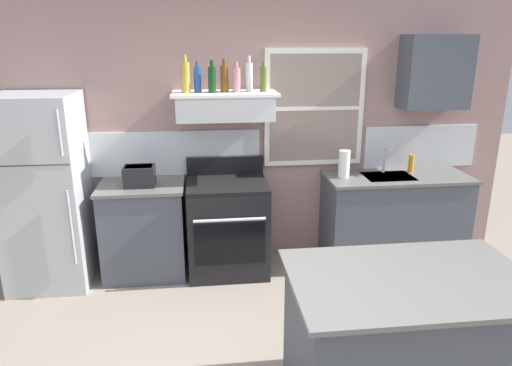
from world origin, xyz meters
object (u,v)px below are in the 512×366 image
bottle_rose_pink (237,79)px  dish_soap_bottle (411,163)px  toaster (139,176)px  paper_towel_roll (344,164)px  bottle_olive_oil_square (263,79)px  kitchen_island (404,345)px  refrigerator (45,192)px  bottle_clear_tall (249,76)px  bottle_amber_wine (224,78)px  bottle_champagne_gold_foil (185,77)px  bottle_blue_liqueur (198,79)px  bottle_dark_green_wine (212,79)px  stove_range (228,226)px

bottle_rose_pink → dish_soap_bottle: (1.77, 0.07, -0.86)m
toaster → paper_towel_roll: paper_towel_roll is taller
bottle_olive_oil_square → kitchen_island: bearing=-73.7°
bottle_rose_pink → dish_soap_bottle: size_ratio=1.50×
refrigerator → bottle_rose_pink: size_ratio=6.53×
bottle_rose_pink → bottle_clear_tall: 0.14m
refrigerator → bottle_amber_wine: (1.65, 0.11, 0.99)m
bottle_amber_wine → kitchen_island: bearing=-65.2°
refrigerator → toaster: refrigerator is taller
toaster → bottle_champagne_gold_foil: 0.99m
bottle_blue_liqueur → bottle_olive_oil_square: same height
bottle_dark_green_wine → bottle_blue_liqueur: bearing=157.3°
bottle_blue_liqueur → paper_towel_roll: size_ratio=1.01×
stove_range → bottle_champagne_gold_foil: (-0.35, 0.06, 1.42)m
stove_range → kitchen_island: bearing=-64.3°
bottle_rose_pink → refrigerator: bearing=-177.1°
toaster → bottle_rose_pink: bottle_rose_pink is taller
toaster → bottle_clear_tall: size_ratio=0.93×
bottle_blue_liqueur → bottle_clear_tall: bearing=3.3°
stove_range → bottle_champagne_gold_foil: 1.46m
bottle_clear_tall → paper_towel_roll: 1.24m
stove_range → bottle_blue_liqueur: bottle_blue_liqueur is taller
refrigerator → bottle_amber_wine: bearing=3.8°
bottle_dark_green_wine → dish_soap_bottle: bottle_dark_green_wine is taller
refrigerator → paper_towel_roll: size_ratio=6.53×
bottle_rose_pink → bottle_amber_wine: bearing=169.4°
bottle_champagne_gold_foil → bottle_blue_liqueur: bearing=23.0°
bottle_clear_tall → refrigerator: bearing=-175.4°
bottle_dark_green_wine → bottle_olive_oil_square: 0.46m
refrigerator → dish_soap_bottle: (3.53, 0.16, 0.12)m
toaster → paper_towel_roll: bearing=1.7°
refrigerator → bottle_blue_liqueur: bearing=5.1°
bottle_champagne_gold_foil → toaster: bearing=-170.1°
toaster → bottle_olive_oil_square: (1.15, 0.08, 0.85)m
bottle_dark_green_wine → paper_towel_roll: size_ratio=1.05×
bottle_champagne_gold_foil → dish_soap_bottle: bearing=2.1°
toaster → bottle_amber_wine: 1.18m
toaster → bottle_clear_tall: (1.03, 0.15, 0.87)m
bottle_amber_wine → bottle_dark_green_wine: bearing=-161.8°
refrigerator → bottle_clear_tall: (1.88, 0.15, 1.00)m
kitchen_island → bottle_champagne_gold_foil: bearing=122.6°
bottle_blue_liqueur → bottle_amber_wine: bearing=-4.1°
refrigerator → kitchen_island: refrigerator is taller
bottle_clear_tall → bottle_rose_pink: bearing=-152.1°
refrigerator → bottle_olive_oil_square: (2.00, 0.08, 0.98)m
stove_range → paper_towel_roll: 1.29m
bottle_dark_green_wine → dish_soap_bottle: bearing=2.6°
bottle_olive_oil_square → kitchen_island: size_ratio=0.20×
paper_towel_roll → dish_soap_bottle: paper_towel_roll is taller
kitchen_island → dish_soap_bottle: bearing=66.0°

